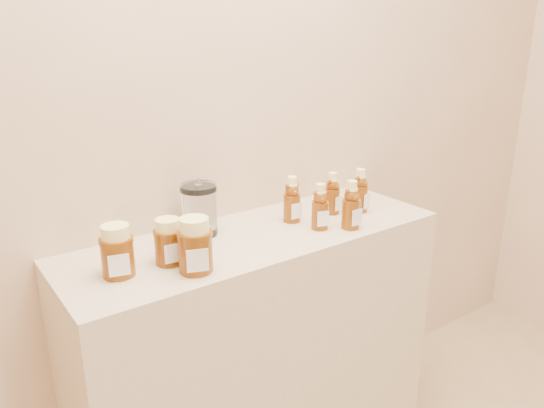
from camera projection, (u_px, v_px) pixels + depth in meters
wall_back at (219, 78)px, 1.62m from camera, size 3.50×0.02×2.70m
display_table at (259, 360)px, 1.76m from camera, size 1.20×0.40×0.90m
bear_bottle_back_left at (292, 196)px, 1.70m from camera, size 0.06×0.06×0.17m
bear_bottle_back_mid at (332, 191)px, 1.77m from camera, size 0.07×0.07×0.16m
bear_bottle_back_right at (360, 188)px, 1.78m from camera, size 0.07×0.07×0.17m
bear_bottle_front_left at (320, 204)px, 1.64m from camera, size 0.07×0.07×0.16m
bear_bottle_front_right at (351, 202)px, 1.64m from camera, size 0.06×0.06×0.18m
honey_jar_left at (117, 251)px, 1.33m from camera, size 0.11×0.11×0.14m
honey_jar_back at (168, 241)px, 1.41m from camera, size 0.09×0.09×0.13m
honey_jar_front at (195, 245)px, 1.36m from camera, size 0.12×0.12×0.15m
glass_canister at (199, 208)px, 1.59m from camera, size 0.13×0.13×0.17m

